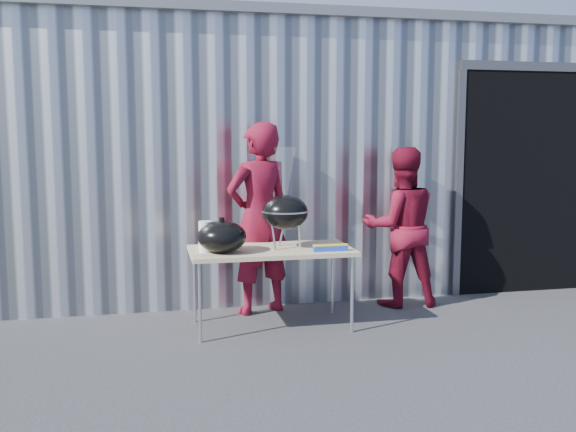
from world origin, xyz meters
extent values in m
plane|color=#2E2E31|center=(0.00, 0.00, 0.00)|extent=(80.00, 80.00, 0.00)
cube|color=silver|center=(0.80, 4.70, 1.50)|extent=(8.00, 6.00, 3.00)
cube|color=slate|center=(0.80, 4.70, 3.05)|extent=(8.20, 6.20, 0.10)
cube|color=black|center=(3.30, 2.27, 1.25)|extent=(2.40, 1.20, 2.50)
cube|color=#4C4C51|center=(3.30, 1.70, 2.55)|extent=(2.52, 0.08, 0.10)
cube|color=tan|center=(-0.20, 0.93, 0.73)|extent=(1.50, 0.75, 0.04)
cylinder|color=silver|center=(-0.89, 0.62, 0.35)|extent=(0.03, 0.03, 0.71)
cylinder|color=silver|center=(0.49, 0.62, 0.35)|extent=(0.03, 0.03, 0.71)
cylinder|color=silver|center=(-0.89, 1.25, 0.35)|extent=(0.03, 0.03, 0.71)
cylinder|color=silver|center=(0.49, 1.25, 0.35)|extent=(0.03, 0.03, 0.71)
ellipsoid|color=black|center=(-0.07, 0.93, 1.09)|extent=(0.43, 0.43, 0.32)
cylinder|color=silver|center=(-0.07, 0.93, 1.10)|extent=(0.44, 0.44, 0.02)
cylinder|color=silver|center=(-0.07, 0.93, 1.11)|extent=(0.41, 0.41, 0.01)
cylinder|color=silver|center=(-0.07, 1.07, 0.87)|extent=(0.02, 0.02, 0.24)
cylinder|color=silver|center=(-0.19, 0.86, 0.87)|extent=(0.02, 0.02, 0.24)
cylinder|color=silver|center=(0.05, 0.86, 0.87)|extent=(0.02, 0.02, 0.24)
cylinder|color=#BF6D44|center=(-0.19, 0.93, 1.12)|extent=(0.02, 0.14, 0.02)
cylinder|color=#BF6D44|center=(-0.14, 0.93, 1.12)|extent=(0.02, 0.14, 0.02)
cylinder|color=#BF6D44|center=(-0.09, 0.93, 1.12)|extent=(0.02, 0.14, 0.02)
cylinder|color=#BF6D44|center=(-0.05, 0.93, 1.12)|extent=(0.02, 0.14, 0.02)
cylinder|color=#BF6D44|center=(0.00, 0.93, 1.12)|extent=(0.02, 0.14, 0.02)
cylinder|color=#BF6D44|center=(0.05, 0.93, 1.12)|extent=(0.02, 0.14, 0.02)
cone|color=silver|center=(-0.07, 0.93, 1.41)|extent=(0.20, 0.20, 0.55)
ellipsoid|color=black|center=(-0.67, 0.83, 0.89)|extent=(0.44, 0.44, 0.29)
cylinder|color=black|center=(-0.67, 0.83, 1.05)|extent=(0.05, 0.05, 0.03)
cylinder|color=white|center=(-0.81, 0.88, 0.89)|extent=(0.12, 0.12, 0.28)
cube|color=white|center=(-0.75, 1.12, 0.80)|extent=(0.20, 0.15, 0.10)
cube|color=#1D3FBE|center=(0.30, 0.68, 0.78)|extent=(0.32, 0.05, 0.05)
cube|color=yellow|center=(0.30, 0.68, 0.81)|extent=(0.32, 0.05, 0.01)
imported|color=maroon|center=(-0.22, 1.47, 0.96)|extent=(0.81, 0.67, 1.92)
imported|color=maroon|center=(1.28, 1.44, 0.84)|extent=(0.85, 0.69, 1.67)
camera|label=1|loc=(-1.31, -4.82, 1.80)|focal=40.00mm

